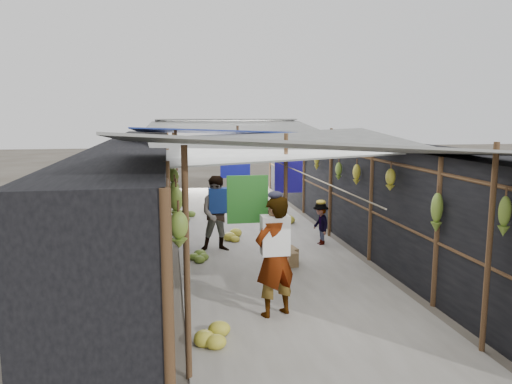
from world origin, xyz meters
TOP-DOWN VIEW (x-y plane):
  - ground at (0.00, 0.00)m, footprint 80.00×80.00m
  - aisle_slab at (0.00, 6.50)m, footprint 3.60×16.00m
  - stall_left at (-2.70, 6.50)m, footprint 1.40×15.00m
  - stall_right at (2.70, 6.50)m, footprint 1.40×15.00m
  - crate_near at (0.16, 3.85)m, footprint 0.55×0.46m
  - crate_mid at (0.28, 4.20)m, footprint 0.50×0.42m
  - crate_back at (-0.71, 9.61)m, footprint 0.48×0.45m
  - black_basin at (0.98, 8.90)m, footprint 0.64×0.64m
  - vendor_elderly at (-0.50, 1.54)m, footprint 0.76×0.64m
  - shopper_blue at (-0.95, 5.17)m, footprint 0.82×0.65m
  - vendor_seated at (1.36, 5.30)m, footprint 0.41×0.66m
  - market_canopy at (0.02, 6.82)m, footprint 5.62×15.20m
  - hanging_bananas at (0.12, 6.85)m, footprint 3.96×14.11m
  - floor_bananas at (-0.33, 6.83)m, footprint 3.83×9.69m

SIDE VIEW (x-z plane):
  - ground at x=0.00m, z-range 0.00..0.00m
  - aisle_slab at x=0.00m, z-range 0.00..0.02m
  - black_basin at x=0.98m, z-range 0.00..0.19m
  - crate_back at x=-0.71m, z-range 0.00..0.25m
  - crate_mid at x=0.28m, z-range 0.00..0.28m
  - crate_near at x=0.16m, z-range 0.00..0.30m
  - floor_bananas at x=-0.33m, z-range -0.01..0.34m
  - vendor_seated at x=1.36m, z-range 0.00..0.97m
  - shopper_blue at x=-0.95m, z-range 0.00..1.64m
  - vendor_elderly at x=-0.50m, z-range 0.00..1.78m
  - stall_left at x=-2.70m, z-range 0.00..2.30m
  - stall_right at x=2.70m, z-range 0.00..2.30m
  - hanging_bananas at x=0.12m, z-range 1.29..2.10m
  - market_canopy at x=0.02m, z-range 1.03..3.79m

